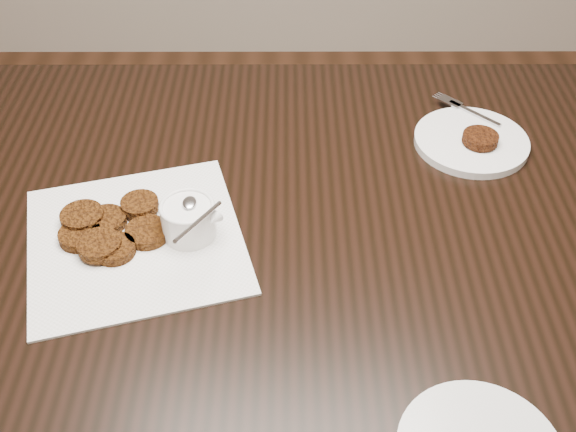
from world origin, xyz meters
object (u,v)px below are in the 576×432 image
Objects in this scene: napkin at (135,240)px; sauce_ramekin at (187,204)px; table at (316,360)px; plate_with_patty at (472,138)px.

napkin is 0.10m from sauce_ramekin.
sauce_ramekin reaches higher than table.
sauce_ramekin reaches higher than plate_with_patty.
plate_with_patty is (0.28, 0.20, 0.39)m from table.
sauce_ramekin is (-0.21, -0.04, 0.44)m from table.
plate_with_patty reaches higher than napkin.
plate_with_patty is (0.57, 0.25, 0.01)m from napkin.
plate_with_patty is at bearing 35.99° from table.
napkin reaches higher than table.
sauce_ramekin is at bearing 8.76° from napkin.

